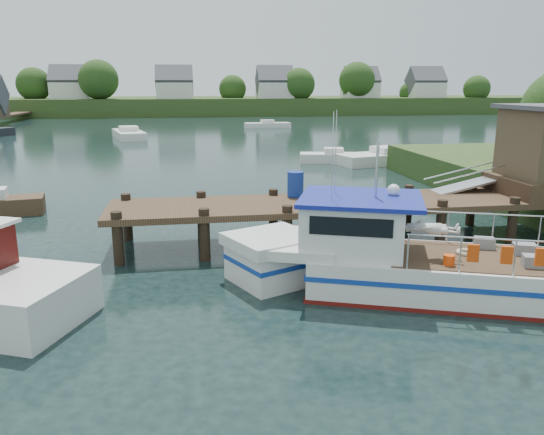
{
  "coord_description": "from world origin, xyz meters",
  "views": [
    {
      "loc": [
        -3.44,
        -16.57,
        5.13
      ],
      "look_at": [
        -1.0,
        -1.5,
        1.3
      ],
      "focal_mm": 35.0,
      "sensor_mm": 36.0,
      "label": 1
    }
  ],
  "objects": [
    {
      "name": "ground_plane",
      "position": [
        0.0,
        0.0,
        0.0
      ],
      "size": [
        160.0,
        160.0,
        0.0
      ],
      "primitive_type": "plane",
      "color": "black"
    },
    {
      "name": "far_shore",
      "position": [
        0.01,
        82.37,
        2.1
      ],
      "size": [
        140.0,
        42.55,
        9.22
      ],
      "color": "#32491E",
      "rests_on": "ground"
    },
    {
      "name": "dock",
      "position": [
        6.51,
        0.01,
        2.24
      ],
      "size": [
        16.6,
        3.0,
        4.78
      ],
      "color": "#433120",
      "rests_on": "ground"
    },
    {
      "name": "lobster_boat",
      "position": [
        1.75,
        -4.5,
        0.82
      ],
      "size": [
        9.23,
        5.35,
        4.54
      ],
      "rotation": [
        0.0,
        0.0,
        -0.36
      ],
      "color": "silver",
      "rests_on": "ground"
    },
    {
      "name": "moored_far",
      "position": [
        6.56,
        48.78,
        0.35
      ],
      "size": [
        5.65,
        2.11,
        0.95
      ],
      "rotation": [
        0.0,
        0.0,
        0.3
      ],
      "color": "silver",
      "rests_on": "ground"
    },
    {
      "name": "moored_b",
      "position": [
        6.41,
        18.14,
        0.37
      ],
      "size": [
        4.72,
        2.37,
        1.0
      ],
      "rotation": [
        0.0,
        0.0,
        0.42
      ],
      "color": "silver",
      "rests_on": "ground"
    },
    {
      "name": "moored_c",
      "position": [
        9.95,
        17.13,
        0.42
      ],
      "size": [
        7.59,
        4.14,
        1.14
      ],
      "rotation": [
        0.0,
        0.0,
        0.07
      ],
      "color": "silver",
      "rests_on": "ground"
    },
    {
      "name": "moored_d",
      "position": [
        -8.97,
        37.45,
        0.45
      ],
      "size": [
        3.98,
        7.43,
        1.2
      ],
      "rotation": [
        0.0,
        0.0,
        -0.29
      ],
      "color": "silver",
      "rests_on": "ground"
    }
  ]
}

